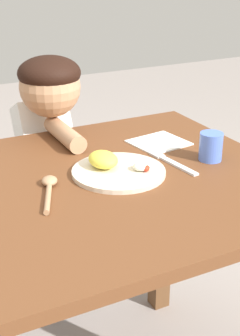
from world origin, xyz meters
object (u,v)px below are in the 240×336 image
at_px(spoon, 49,187).
at_px(person, 48,170).
at_px(plate, 116,168).
at_px(drinking_cup, 211,147).
at_px(fork, 171,162).

height_order(spoon, person, person).
xyz_separation_m(plate, drinking_cup, (0.27, -0.04, 0.03)).
bearing_deg(plate, drinking_cup, -7.97).
bearing_deg(person, spoon, 71.59).
bearing_deg(spoon, fork, -65.44).
relative_size(plate, drinking_cup, 3.11).
relative_size(plate, person, 0.25).
bearing_deg(drinking_cup, spoon, 177.76).
distance_m(fork, spoon, 0.35).
bearing_deg(drinking_cup, plate, 172.03).
xyz_separation_m(plate, spoon, (-0.19, -0.02, -0.00)).
distance_m(spoon, drinking_cup, 0.46).
height_order(plate, spoon, plate).
distance_m(plate, fork, 0.17).
height_order(fork, spoon, spoon).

